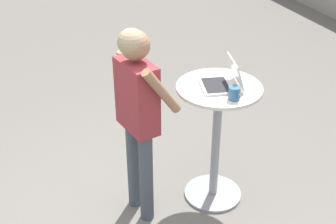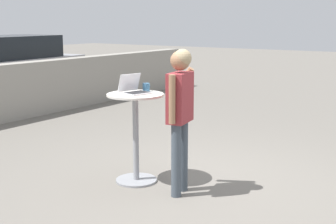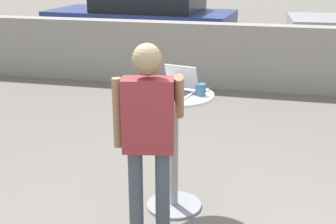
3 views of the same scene
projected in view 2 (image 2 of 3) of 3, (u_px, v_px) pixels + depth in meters
name	position (u px, v px, depth m)	size (l,w,h in m)	color
ground_plane	(200.00, 185.00, 5.49)	(50.00, 50.00, 0.00)	slate
cafe_table	(136.00, 129.00, 5.52)	(0.67, 0.67, 1.07)	gray
laptop	(134.00, 89.00, 5.45)	(0.36, 0.36, 0.22)	silver
coffee_mug	(146.00, 87.00, 5.61)	(0.12, 0.09, 0.10)	#336084
standing_person	(180.00, 105.00, 5.05)	(0.51, 0.40, 1.61)	#424C56
parked_car_near_street	(4.00, 65.00, 11.86)	(4.52, 2.09, 1.52)	#9E9EA3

